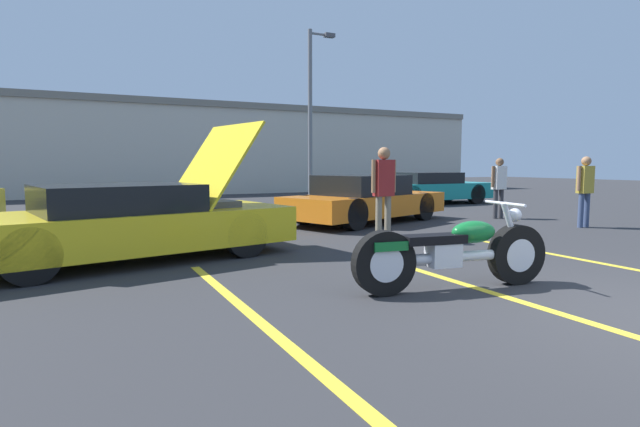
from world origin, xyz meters
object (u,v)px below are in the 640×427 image
(motorcycle, at_px, (453,253))
(show_car_hood_open, at_px, (132,222))
(spectator_by_show_car, at_px, (499,183))
(light_pole, at_px, (312,106))
(spectator_near_motorcycle, at_px, (384,185))
(parked_car_mid_row, at_px, (365,200))
(parked_car_right_row, at_px, (430,188))
(spectator_midground, at_px, (585,186))

(motorcycle, distance_m, show_car_hood_open, 4.69)
(spectator_by_show_car, bearing_deg, show_car_hood_open, -168.93)
(light_pole, distance_m, show_car_hood_open, 14.46)
(motorcycle, relative_size, spectator_near_motorcycle, 1.40)
(motorcycle, distance_m, spectator_near_motorcycle, 3.65)
(light_pole, xyz_separation_m, motorcycle, (-5.26, -14.84, -3.45))
(motorcycle, xyz_separation_m, spectator_by_show_car, (6.22, 5.34, 0.52))
(spectator_by_show_car, bearing_deg, light_pole, 95.78)
(motorcycle, xyz_separation_m, show_car_hood_open, (-3.10, 3.52, 0.16))
(parked_car_mid_row, distance_m, parked_car_right_row, 6.45)
(show_car_hood_open, distance_m, spectator_near_motorcycle, 4.41)
(light_pole, relative_size, spectator_near_motorcycle, 4.00)
(motorcycle, height_order, show_car_hood_open, show_car_hood_open)
(motorcycle, distance_m, parked_car_right_row, 12.66)
(show_car_hood_open, xyz_separation_m, parked_car_mid_row, (5.67, 2.62, -0.02))
(parked_car_mid_row, bearing_deg, spectator_by_show_car, -32.31)
(parked_car_right_row, bearing_deg, light_pole, 115.62)
(light_pole, relative_size, show_car_hood_open, 1.40)
(parked_car_right_row, bearing_deg, motorcycle, -129.06)
(parked_car_right_row, bearing_deg, spectator_midground, -101.17)
(motorcycle, distance_m, parked_car_mid_row, 6.65)
(parked_car_mid_row, bearing_deg, spectator_near_motorcycle, -135.11)
(show_car_hood_open, bearing_deg, parked_car_mid_row, 12.94)
(parked_car_right_row, xyz_separation_m, spectator_by_show_car, (-1.50, -4.68, 0.38))
(parked_car_mid_row, height_order, spectator_near_motorcycle, spectator_near_motorcycle)
(motorcycle, bearing_deg, parked_car_right_row, 60.85)
(parked_car_right_row, xyz_separation_m, spectator_midground, (-1.19, -6.94, 0.39))
(light_pole, relative_size, spectator_by_show_car, 4.37)
(parked_car_right_row, height_order, spectator_midground, spectator_midground)
(spectator_by_show_car, bearing_deg, motorcycle, -139.36)
(light_pole, distance_m, spectator_midground, 12.18)
(show_car_hood_open, xyz_separation_m, spectator_near_motorcycle, (4.38, -0.15, 0.46))
(parked_car_mid_row, xyz_separation_m, spectator_near_motorcycle, (-1.29, -2.77, 0.48))
(parked_car_right_row, xyz_separation_m, spectator_near_motorcycle, (-6.44, -6.66, 0.48))
(motorcycle, height_order, parked_car_right_row, parked_car_right_row)
(show_car_hood_open, distance_m, spectator_midground, 9.65)
(spectator_by_show_car, xyz_separation_m, spectator_midground, (0.31, -2.26, 0.01))
(parked_car_mid_row, relative_size, spectator_by_show_car, 3.01)
(motorcycle, relative_size, parked_car_right_row, 0.52)
(light_pole, bearing_deg, spectator_by_show_car, -84.22)
(show_car_hood_open, bearing_deg, light_pole, 41.75)
(light_pole, height_order, spectator_midground, light_pole)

